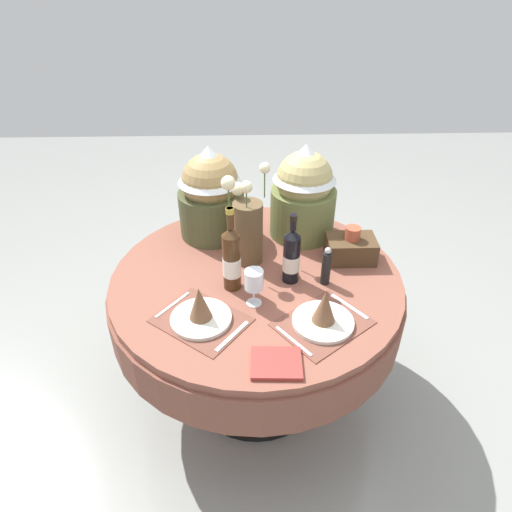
# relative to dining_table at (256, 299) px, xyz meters

# --- Properties ---
(ground) EXTENTS (8.00, 8.00, 0.00)m
(ground) POSITION_rel_dining_table_xyz_m (0.00, 0.00, -0.60)
(ground) COLOR gray
(dining_table) EXTENTS (1.32, 1.32, 0.74)m
(dining_table) POSITION_rel_dining_table_xyz_m (0.00, 0.00, 0.00)
(dining_table) COLOR brown
(dining_table) RESTS_ON ground
(place_setting_left) EXTENTS (0.43, 0.41, 0.16)m
(place_setting_left) POSITION_rel_dining_table_xyz_m (-0.22, -0.29, 0.19)
(place_setting_left) COLOR brown
(place_setting_left) RESTS_ON dining_table
(place_setting_right) EXTENTS (0.43, 0.41, 0.16)m
(place_setting_right) POSITION_rel_dining_table_xyz_m (0.25, -0.33, 0.19)
(place_setting_right) COLOR brown
(place_setting_right) RESTS_ON dining_table
(flower_vase) EXTENTS (0.21, 0.18, 0.46)m
(flower_vase) POSITION_rel_dining_table_xyz_m (-0.04, 0.12, 0.32)
(flower_vase) COLOR brown
(flower_vase) RESTS_ON dining_table
(wine_bottle_left) EXTENTS (0.08, 0.08, 0.38)m
(wine_bottle_left) POSITION_rel_dining_table_xyz_m (-0.10, -0.08, 0.29)
(wine_bottle_left) COLOR #422814
(wine_bottle_left) RESTS_ON dining_table
(wine_bottle_right) EXTENTS (0.07, 0.07, 0.33)m
(wine_bottle_right) POSITION_rel_dining_table_xyz_m (0.15, -0.04, 0.27)
(wine_bottle_right) COLOR black
(wine_bottle_right) RESTS_ON dining_table
(wine_glass_left) EXTENTS (0.08, 0.08, 0.16)m
(wine_glass_left) POSITION_rel_dining_table_xyz_m (-0.01, -0.20, 0.26)
(wine_glass_left) COLOR silver
(wine_glass_left) RESTS_ON dining_table
(pepper_mill) EXTENTS (0.04, 0.04, 0.18)m
(pepper_mill) POSITION_rel_dining_table_xyz_m (0.30, -0.07, 0.23)
(pepper_mill) COLOR black
(pepper_mill) RESTS_ON dining_table
(book_on_table) EXTENTS (0.18, 0.15, 0.02)m
(book_on_table) POSITION_rel_dining_table_xyz_m (0.05, -0.53, 0.15)
(book_on_table) COLOR #99332D
(book_on_table) RESTS_ON dining_table
(gift_tub_back_left) EXTENTS (0.32, 0.32, 0.47)m
(gift_tub_back_left) POSITION_rel_dining_table_xyz_m (-0.21, 0.37, 0.39)
(gift_tub_back_left) COLOR #474C2D
(gift_tub_back_left) RESTS_ON dining_table
(gift_tub_back_right) EXTENTS (0.32, 0.32, 0.48)m
(gift_tub_back_right) POSITION_rel_dining_table_xyz_m (0.24, 0.35, 0.39)
(gift_tub_back_right) COLOR olive
(gift_tub_back_right) RESTS_ON dining_table
(woven_basket_side_right) EXTENTS (0.22, 0.16, 0.17)m
(woven_basket_side_right) POSITION_rel_dining_table_xyz_m (0.44, 0.12, 0.20)
(woven_basket_side_right) COLOR #47331E
(woven_basket_side_right) RESTS_ON dining_table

